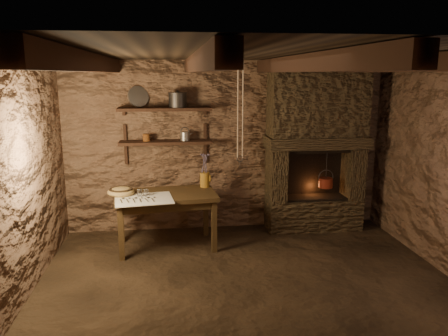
{
  "coord_description": "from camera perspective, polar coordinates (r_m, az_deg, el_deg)",
  "views": [
    {
      "loc": [
        -0.79,
        -4.1,
        2.21
      ],
      "look_at": [
        -0.17,
        0.9,
        1.12
      ],
      "focal_mm": 35.0,
      "sensor_mm": 36.0,
      "label": 1
    }
  ],
  "objects": [
    {
      "name": "floor",
      "position": [
        4.72,
        3.48,
        -15.76
      ],
      "size": [
        4.5,
        4.5,
        0.0
      ],
      "primitive_type": "plane",
      "color": "black",
      "rests_on": "ground"
    },
    {
      "name": "back_wall",
      "position": [
        6.23,
        0.25,
        2.85
      ],
      "size": [
        4.5,
        0.04,
        2.4
      ],
      "primitive_type": "cube",
      "color": "#4F3325",
      "rests_on": "floor"
    },
    {
      "name": "front_wall",
      "position": [
        2.46,
        12.61,
        -12.41
      ],
      "size": [
        4.5,
        0.04,
        2.4
      ],
      "primitive_type": "cube",
      "color": "#4F3325",
      "rests_on": "floor"
    },
    {
      "name": "left_wall",
      "position": [
        4.46,
        -26.02,
        -2.16
      ],
      "size": [
        0.04,
        4.0,
        2.4
      ],
      "primitive_type": "cube",
      "color": "#4F3325",
      "rests_on": "floor"
    },
    {
      "name": "ceiling",
      "position": [
        4.18,
        3.91,
        14.76
      ],
      "size": [
        4.5,
        4.0,
        0.04
      ],
      "primitive_type": "cube",
      "color": "black",
      "rests_on": "back_wall"
    },
    {
      "name": "beam_far_left",
      "position": [
        4.16,
        -17.42,
        13.01
      ],
      "size": [
        0.14,
        3.95,
        0.16
      ],
      "primitive_type": "cube",
      "color": "black",
      "rests_on": "ceiling"
    },
    {
      "name": "beam_mid_left",
      "position": [
        4.11,
        -3.17,
        13.55
      ],
      "size": [
        0.14,
        3.95,
        0.16
      ],
      "primitive_type": "cube",
      "color": "black",
      "rests_on": "ceiling"
    },
    {
      "name": "beam_mid_right",
      "position": [
        4.3,
        10.64,
        13.31
      ],
      "size": [
        0.14,
        3.95,
        0.16
      ],
      "primitive_type": "cube",
      "color": "black",
      "rests_on": "ceiling"
    },
    {
      "name": "beam_far_right",
      "position": [
        4.69,
        22.63,
        12.49
      ],
      "size": [
        0.14,
        3.95,
        0.16
      ],
      "primitive_type": "cube",
      "color": "black",
      "rests_on": "ceiling"
    },
    {
      "name": "shelf_lower",
      "position": [
        6.01,
        -7.63,
        3.36
      ],
      "size": [
        1.25,
        0.3,
        0.04
      ],
      "primitive_type": "cube",
      "color": "black",
      "rests_on": "back_wall"
    },
    {
      "name": "shelf_upper",
      "position": [
        5.95,
        -7.75,
        7.64
      ],
      "size": [
        1.25,
        0.3,
        0.04
      ],
      "primitive_type": "cube",
      "color": "black",
      "rests_on": "back_wall"
    },
    {
      "name": "hearth",
      "position": [
        6.29,
        11.91,
        2.92
      ],
      "size": [
        1.43,
        0.51,
        2.3
      ],
      "color": "#322619",
      "rests_on": "floor"
    },
    {
      "name": "work_table",
      "position": [
        5.71,
        -7.55,
        -6.53
      ],
      "size": [
        1.33,
        0.84,
        0.72
      ],
      "rotation": [
        0.0,
        0.0,
        0.1
      ],
      "color": "#332311",
      "rests_on": "floor"
    },
    {
      "name": "linen_cloth",
      "position": [
        5.38,
        -10.43,
        -4.03
      ],
      "size": [
        0.74,
        0.63,
        0.01
      ],
      "primitive_type": "cube",
      "rotation": [
        0.0,
        0.0,
        0.12
      ],
      "color": "silver",
      "rests_on": "work_table"
    },
    {
      "name": "pewter_cutlery_row",
      "position": [
        5.35,
        -10.44,
        -3.99
      ],
      "size": [
        0.59,
        0.29,
        0.01
      ],
      "primitive_type": null,
      "rotation": [
        0.0,
        0.0,
        0.12
      ],
      "color": "gray",
      "rests_on": "linen_cloth"
    },
    {
      "name": "drinking_glasses",
      "position": [
        5.49,
        -10.14,
        -3.16
      ],
      "size": [
        0.22,
        0.07,
        0.09
      ],
      "primitive_type": null,
      "color": "silver",
      "rests_on": "linen_cloth"
    },
    {
      "name": "stoneware_jug",
      "position": [
        5.83,
        -2.5,
        -0.62
      ],
      "size": [
        0.17,
        0.17,
        0.46
      ],
      "rotation": [
        0.0,
        0.0,
        -0.4
      ],
      "color": "#9E6C1E",
      "rests_on": "work_table"
    },
    {
      "name": "wooden_bowl",
      "position": [
        5.62,
        -13.3,
        -3.06
      ],
      "size": [
        0.35,
        0.35,
        0.12
      ],
      "primitive_type": "ellipsoid",
      "rotation": [
        0.0,
        0.0,
        0.05
      ],
      "color": "olive",
      "rests_on": "work_table"
    },
    {
      "name": "iron_stockpot",
      "position": [
        5.95,
        -6.08,
        8.74
      ],
      "size": [
        0.26,
        0.26,
        0.18
      ],
      "primitive_type": "cylinder",
      "rotation": [
        0.0,
        0.0,
        -0.1
      ],
      "color": "#2B2826",
      "rests_on": "shelf_upper"
    },
    {
      "name": "tin_pan",
      "position": [
        6.06,
        -11.16,
        9.14
      ],
      "size": [
        0.31,
        0.23,
        0.28
      ],
      "primitive_type": "cylinder",
      "rotation": [
        1.26,
        0.0,
        0.42
      ],
      "color": "#A7A7A1",
      "rests_on": "shelf_upper"
    },
    {
      "name": "small_kettle",
      "position": [
        6.0,
        -5.12,
        4.16
      ],
      "size": [
        0.2,
        0.17,
        0.18
      ],
      "primitive_type": null,
      "rotation": [
        0.0,
        0.0,
        -0.28
      ],
      "color": "#A7A7A1",
      "rests_on": "shelf_lower"
    },
    {
      "name": "rusty_tin",
      "position": [
        6.0,
        -10.1,
        3.94
      ],
      "size": [
        0.12,
        0.12,
        0.1
      ],
      "primitive_type": "cylinder",
      "rotation": [
        0.0,
        0.0,
        -0.24
      ],
      "color": "#572C11",
      "rests_on": "shelf_lower"
    },
    {
      "name": "red_pot",
      "position": [
        6.4,
        13.14,
        -1.8
      ],
      "size": [
        0.24,
        0.24,
        0.54
      ],
      "rotation": [
        0.0,
        0.0,
        0.26
      ],
      "color": "maroon",
      "rests_on": "hearth"
    },
    {
      "name": "hanging_ropes",
      "position": [
        5.23,
        2.15,
        7.67
      ],
      "size": [
        0.08,
        0.08,
        1.2
      ],
      "primitive_type": null,
      "color": "beige",
      "rests_on": "ceiling"
    }
  ]
}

